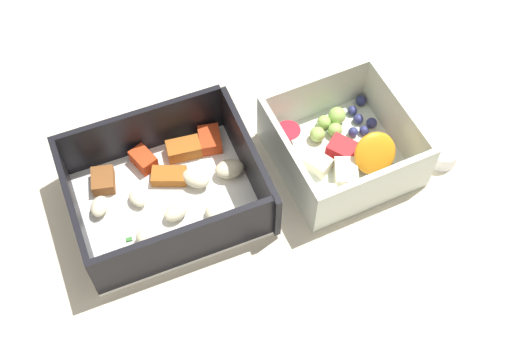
{
  "coord_description": "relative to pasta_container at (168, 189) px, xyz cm",
  "views": [
    {
      "loc": [
        -10.83,
        -35.83,
        61.63
      ],
      "look_at": [
        -1.24,
        -0.33,
        4.0
      ],
      "focal_mm": 47.64,
      "sensor_mm": 36.0,
      "label": 1
    }
  ],
  "objects": [
    {
      "name": "table_surface",
      "position": [
        10.28,
        0.26,
        -3.14
      ],
      "size": [
        80.0,
        80.0,
        2.0
      ],
      "primitive_type": "cube",
      "color": "beige",
      "rests_on": "ground"
    },
    {
      "name": "paper_cup_liner",
      "position": [
        28.52,
        -2.43,
        -1.17
      ],
      "size": [
        3.47,
        3.47,
        1.95
      ],
      "primitive_type": "cylinder",
      "color": "white",
      "rests_on": "table_surface"
    },
    {
      "name": "fruit_bowl",
      "position": [
        18.24,
        0.2,
        0.03
      ],
      "size": [
        15.19,
        15.25,
        6.43
      ],
      "rotation": [
        0.0,
        0.0,
        0.17
      ],
      "color": "silver",
      "rests_on": "table_surface"
    },
    {
      "name": "pasta_container",
      "position": [
        0.0,
        0.0,
        0.0
      ],
      "size": [
        19.73,
        16.61,
        6.76
      ],
      "rotation": [
        0.0,
        0.0,
        0.12
      ],
      "color": "white",
      "rests_on": "table_surface"
    }
  ]
}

